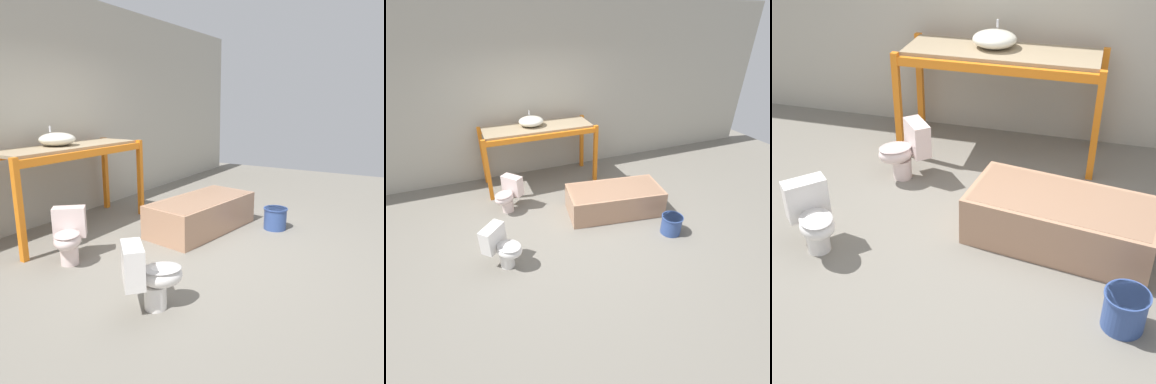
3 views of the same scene
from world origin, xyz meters
The scene contains 7 objects.
ground_plane centered at (0.00, 0.00, 0.00)m, with size 12.00×12.00×0.00m, color slate.
shelving_rack centered at (-0.12, 1.65, 0.97)m, with size 2.13×0.78×1.15m.
sink_basin centered at (-0.21, 1.72, 1.23)m, with size 0.46×0.45×0.25m.
bathtub_main centered at (0.74, 0.13, 0.25)m, with size 1.65×0.95×0.44m.
toilet_near centered at (-1.22, -0.48, 0.31)m, with size 0.57×0.57×0.59m.
toilet_far centered at (-0.91, 0.83, 0.31)m, with size 0.58×0.56×0.59m.
bucket_white centered at (1.29, -0.73, 0.16)m, with size 0.32×0.32×0.30m.
Camera 3 is at (0.92, -3.62, 2.81)m, focal length 50.00 mm.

